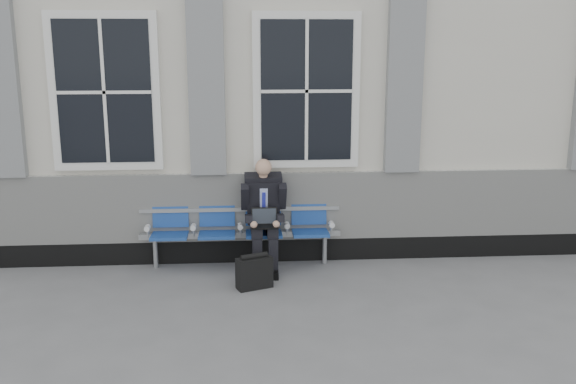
{
  "coord_description": "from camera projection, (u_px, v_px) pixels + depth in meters",
  "views": [
    {
      "loc": [
        -0.45,
        -6.67,
        2.85
      ],
      "look_at": [
        0.08,
        0.9,
        1.07
      ],
      "focal_mm": 40.0,
      "sensor_mm": 36.0,
      "label": 1
    }
  ],
  "objects": [
    {
      "name": "station_building",
      "position": [
        270.0,
        83.0,
        10.03
      ],
      "size": [
        14.4,
        4.4,
        4.49
      ],
      "color": "beige",
      "rests_on": "ground"
    },
    {
      "name": "bench",
      "position": [
        240.0,
        224.0,
        8.29
      ],
      "size": [
        2.6,
        0.47,
        0.91
      ],
      "color": "#9EA0A3",
      "rests_on": "ground"
    },
    {
      "name": "ground",
      "position": [
        287.0,
        304.0,
        7.16
      ],
      "size": [
        70.0,
        70.0,
        0.0
      ],
      "primitive_type": "plane",
      "color": "slate",
      "rests_on": "ground"
    },
    {
      "name": "briefcase",
      "position": [
        254.0,
        272.0,
        7.58
      ],
      "size": [
        0.45,
        0.32,
        0.43
      ],
      "color": "black",
      "rests_on": "ground"
    },
    {
      "name": "businessman",
      "position": [
        264.0,
        210.0,
        8.13
      ],
      "size": [
        0.58,
        0.78,
        1.43
      ],
      "color": "black",
      "rests_on": "ground"
    }
  ]
}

